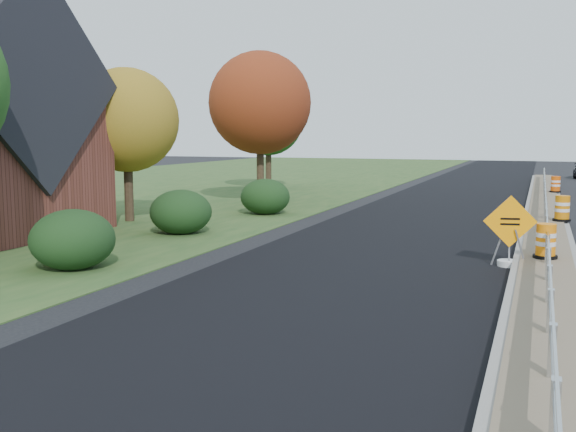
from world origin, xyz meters
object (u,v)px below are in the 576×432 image
(caution_sign, at_px, (509,249))
(barrel_median_far, at_px, (555,185))
(barrel_median_mid, at_px, (562,209))
(barrel_median_near, at_px, (546,242))

(caution_sign, distance_m, barrel_median_far, 20.83)
(barrel_median_mid, relative_size, barrel_median_far, 1.05)
(caution_sign, xyz_separation_m, barrel_median_near, (0.86, 0.30, 0.19))
(caution_sign, relative_size, barrel_median_mid, 1.97)
(barrel_median_near, distance_m, barrel_median_far, 20.49)
(caution_sign, relative_size, barrel_median_near, 2.08)
(barrel_median_mid, xyz_separation_m, barrel_median_far, (0.00, 12.64, -0.02))
(caution_sign, xyz_separation_m, barrel_median_mid, (1.45, 8.14, 0.21))
(barrel_median_mid, bearing_deg, barrel_median_near, -94.28)
(barrel_median_near, xyz_separation_m, barrel_median_far, (0.59, 20.48, 0.00))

